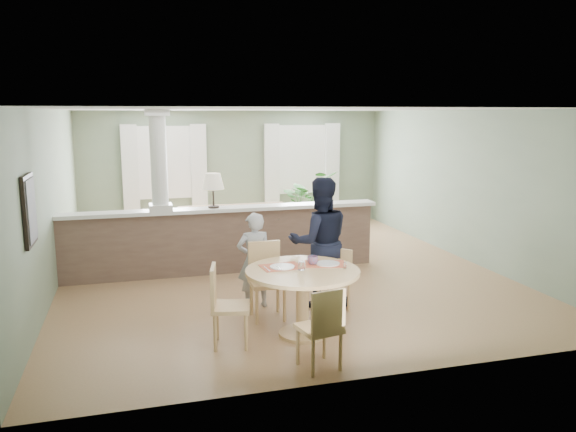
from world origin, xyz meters
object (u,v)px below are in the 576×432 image
object	(u,v)px
chair_near	(323,325)
chair_far_man	(336,278)
houseplant	(308,201)
chair_far_boy	(266,276)
child_person	(254,260)
chair_side	(224,302)
sofa	(236,228)
man_person	(320,242)
dining_table	(303,283)

from	to	relation	value
chair_near	chair_far_man	bearing A→B (deg)	-126.18
houseplant	chair_near	world-z (taller)	houseplant
houseplant	chair_far_boy	bearing A→B (deg)	-113.37
chair_far_man	child_person	distance (m)	1.14
houseplant	chair_far_boy	size ratio (longest dim) A/B	1.41
houseplant	chair_side	world-z (taller)	houseplant
sofa	man_person	size ratio (longest dim) A/B	1.58
dining_table	chair_far_boy	world-z (taller)	chair_far_boy
dining_table	sofa	bearing A→B (deg)	89.58
houseplant	chair_far_man	xyz separation A→B (m)	(-1.18, -5.00, -0.23)
chair_near	man_person	xyz separation A→B (m)	(0.62, 1.94, 0.40)
houseplant	dining_table	xyz separation A→B (m)	(-1.86, -5.68, -0.04)
chair_far_boy	chair_near	xyz separation A→B (m)	(0.19, -1.70, -0.05)
dining_table	chair_far_boy	distance (m)	0.80
houseplant	chair_near	size ratio (longest dim) A/B	1.55
chair_far_man	child_person	world-z (taller)	child_person
houseplant	chair_far_boy	xyz separation A→B (m)	(-2.13, -4.93, -0.15)
chair_near	child_person	size ratio (longest dim) A/B	0.68
chair_far_boy	chair_far_man	world-z (taller)	chair_far_boy
dining_table	chair_side	xyz separation A→B (m)	(-0.95, -0.05, -0.13)
sofa	chair_near	size ratio (longest dim) A/B	3.16
chair_far_man	houseplant	bearing A→B (deg)	121.65
sofa	chair_near	distance (m)	5.52
houseplant	chair_far_man	bearing A→B (deg)	-103.34
dining_table	chair_near	size ratio (longest dim) A/B	1.52
chair_far_boy	man_person	world-z (taller)	man_person
chair_far_man	chair_side	size ratio (longest dim) A/B	0.90
sofa	houseplant	bearing A→B (deg)	30.81
dining_table	child_person	bearing A→B (deg)	106.64
sofa	dining_table	distance (m)	4.57
sofa	houseplant	xyz separation A→B (m)	(1.83, 1.12, 0.28)
chair_far_man	chair_side	distance (m)	1.78
sofa	chair_near	bearing A→B (deg)	-91.80
houseplant	child_person	distance (m)	5.04
chair_near	chair_side	distance (m)	1.26
dining_table	child_person	xyz separation A→B (m)	(-0.34, 1.15, 0.01)
man_person	chair_near	bearing A→B (deg)	76.86
child_person	man_person	xyz separation A→B (m)	(0.89, -0.16, 0.23)
chair_far_boy	chair_side	xyz separation A→B (m)	(-0.68, -0.79, -0.02)
houseplant	chair_near	xyz separation A→B (m)	(-1.94, -6.63, -0.20)
sofa	chair_side	xyz separation A→B (m)	(-0.99, -4.61, 0.11)
houseplant	sofa	bearing A→B (deg)	-148.55
sofa	chair_far_man	distance (m)	3.93
man_person	houseplant	bearing A→B (deg)	-100.93
dining_table	chair_near	distance (m)	0.97
sofa	child_person	bearing A→B (deg)	-96.92
child_person	dining_table	bearing A→B (deg)	104.92
chair_far_man	child_person	bearing A→B (deg)	-159.55
sofa	chair_far_boy	world-z (taller)	chair_far_boy
chair_far_man	chair_near	xyz separation A→B (m)	(-0.75, -1.64, 0.03)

